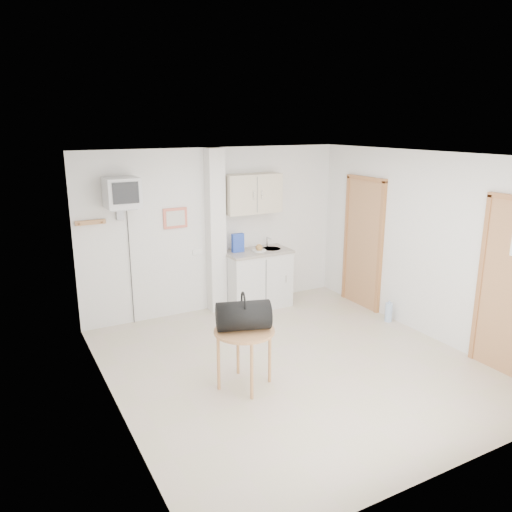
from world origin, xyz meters
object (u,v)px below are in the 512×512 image
crt_television (122,194)px  round_table (244,337)px  water_bottle (389,312)px  duffel_bag (243,315)px

crt_television → round_table: crt_television is taller
crt_television → water_bottle: bearing=-24.1°
round_table → duffel_bag: 0.25m
crt_television → duffel_bag: crt_television is taller
crt_television → water_bottle: size_ratio=6.76×
crt_television → duffel_bag: bearing=-72.2°
round_table → duffel_bag: (-0.00, 0.01, 0.25)m
round_table → water_bottle: 2.84m
round_table → duffel_bag: size_ratio=1.04×
duffel_bag → crt_television: bearing=125.3°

